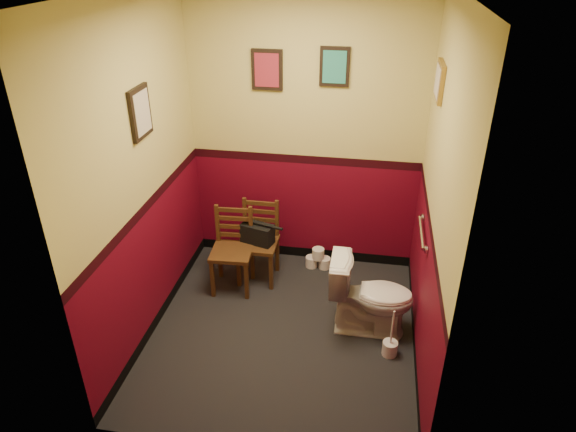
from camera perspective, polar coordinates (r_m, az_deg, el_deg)
name	(u,v)px	position (r m, az deg, el deg)	size (l,w,h in m)	color
floor	(283,331)	(4.53, -0.55, -12.69)	(2.20, 2.40, 0.00)	black
wall_back	(305,136)	(4.87, 1.93, 8.92)	(2.20, 2.70, 0.00)	#560617
wall_front	(242,287)	(2.77, -5.16, -7.83)	(2.20, 2.70, 0.00)	#560617
wall_left	(142,180)	(4.11, -15.96, 3.89)	(2.40, 2.70, 0.00)	#560617
wall_right	(436,202)	(3.76, 16.09, 1.52)	(2.40, 2.70, 0.00)	#560617
grab_bar	(422,233)	(4.16, 14.68, -1.81)	(0.05, 0.56, 0.06)	silver
framed_print_back_a	(267,70)	(4.74, -2.34, 15.92)	(0.28, 0.04, 0.36)	black
framed_print_back_b	(335,67)	(4.65, 5.20, 16.19)	(0.26, 0.04, 0.34)	black
framed_print_left	(141,113)	(4.01, -16.07, 10.98)	(0.04, 0.30, 0.38)	black
framed_print_right	(440,81)	(4.08, 16.48, 14.16)	(0.04, 0.34, 0.28)	olive
toilet	(371,296)	(4.40, 9.20, -8.80)	(0.40, 0.71, 0.70)	white
toilet_brush	(390,347)	(4.36, 11.25, -14.12)	(0.12, 0.12, 0.44)	silver
chair_left	(233,250)	(4.86, -6.18, -3.75)	(0.40, 0.40, 0.80)	#432814
chair_right	(259,242)	(4.97, -3.29, -2.86)	(0.37, 0.37, 0.79)	#432814
handbag	(257,233)	(4.88, -3.41, -1.94)	(0.33, 0.23, 0.22)	black
tp_stack	(318,259)	(5.27, 3.36, -4.83)	(0.26, 0.13, 0.22)	silver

